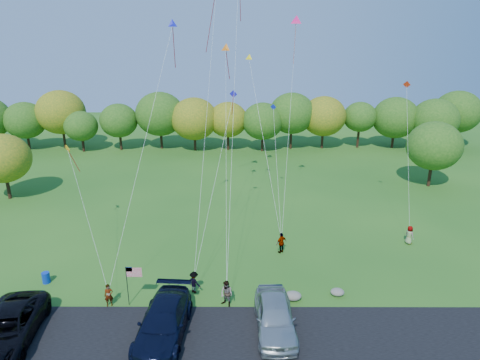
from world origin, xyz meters
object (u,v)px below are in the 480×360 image
at_px(park_bench, 27,299).
at_px(flyer_c, 194,282).
at_px(minivan_dark, 8,328).
at_px(trash_barrel, 46,278).
at_px(flyer_a, 109,295).
at_px(flyer_d, 281,243).
at_px(flyer_e, 409,235).
at_px(minivan_navy, 163,322).
at_px(minivan_silver, 275,316).
at_px(flyer_b, 227,294).

bearing_deg(park_bench, flyer_c, 16.21).
height_order(minivan_dark, trash_barrel, minivan_dark).
xyz_separation_m(flyer_a, park_bench, (-5.34, 0.05, -0.28)).
relative_size(flyer_d, flyer_e, 1.09).
distance_m(minivan_dark, park_bench, 3.55).
bearing_deg(minivan_navy, trash_barrel, 152.59).
bearing_deg(minivan_navy, minivan_dark, -173.08).
bearing_deg(trash_barrel, minivan_silver, -17.98).
bearing_deg(minivan_silver, flyer_a, 165.03).
relative_size(minivan_silver, flyer_c, 3.63).
xyz_separation_m(minivan_navy, flyer_e, (18.38, 11.56, -0.19)).
distance_m(minivan_navy, flyer_c, 4.66).
height_order(minivan_navy, flyer_a, minivan_navy).
xyz_separation_m(flyer_c, flyer_e, (17.10, 7.09, 0.02)).
xyz_separation_m(minivan_dark, flyer_e, (27.07, 12.03, -0.17)).
bearing_deg(trash_barrel, minivan_dark, -84.84).
distance_m(minivan_silver, flyer_b, 3.77).
height_order(minivan_navy, flyer_c, minivan_navy).
bearing_deg(minivan_silver, flyer_e, 40.76).
bearing_deg(flyer_c, flyer_e, -123.04).
xyz_separation_m(flyer_b, flyer_c, (-2.24, 1.52, -0.12)).
relative_size(flyer_c, park_bench, 0.95).
relative_size(minivan_navy, minivan_silver, 1.14).
bearing_deg(flyer_d, park_bench, -13.85).
height_order(flyer_b, trash_barrel, flyer_b).
distance_m(flyer_d, park_bench, 18.39).
xyz_separation_m(flyer_b, park_bench, (-12.87, 0.05, -0.41)).
bearing_deg(flyer_b, flyer_e, 66.26).
relative_size(minivan_dark, flyer_c, 4.20).
relative_size(minivan_navy, flyer_e, 4.02).
relative_size(flyer_b, park_bench, 1.09).
bearing_deg(flyer_d, minivan_silver, 46.35).
xyz_separation_m(minivan_dark, minivan_silver, (15.11, 0.99, 0.05)).
bearing_deg(minivan_silver, park_bench, 169.19).
xyz_separation_m(minivan_silver, flyer_c, (-5.13, 3.94, -0.24)).
height_order(minivan_silver, flyer_a, minivan_silver).
relative_size(minivan_dark, trash_barrel, 8.16).
relative_size(minivan_navy, flyer_a, 4.16).
height_order(flyer_c, flyer_e, flyer_e).
height_order(minivan_navy, flyer_b, minivan_navy).
xyz_separation_m(flyer_a, trash_barrel, (-5.23, 2.66, -0.37)).
bearing_deg(park_bench, minivan_silver, -0.58).
relative_size(minivan_silver, flyer_e, 3.53).
relative_size(minivan_silver, flyer_d, 3.24).
xyz_separation_m(minivan_silver, trash_barrel, (-15.66, 5.08, -0.62)).
bearing_deg(park_bench, flyer_a, 7.79).
bearing_deg(minivan_silver, trash_barrel, 160.10).
bearing_deg(minivan_navy, flyer_a, 147.56).
bearing_deg(minivan_dark, flyer_a, 30.69).
xyz_separation_m(minivan_silver, flyer_e, (11.96, 11.03, -0.22)).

